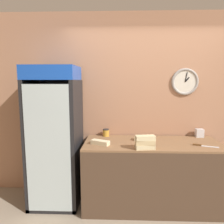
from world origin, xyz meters
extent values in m
cube|color=#AD7A5B|center=(0.00, 1.35, 1.35)|extent=(5.20, 0.06, 2.70)
torus|color=gray|center=(0.51, 1.30, 1.70)|extent=(0.39, 0.04, 0.39)
cylinder|color=silver|center=(0.51, 1.30, 1.70)|extent=(0.32, 0.01, 0.32)
cube|color=black|center=(0.54, 1.29, 1.74)|extent=(0.07, 0.01, 0.07)
cube|color=black|center=(0.52, 1.29, 1.77)|extent=(0.03, 0.01, 0.14)
cube|color=#4C3828|center=(0.00, 0.92, 0.44)|extent=(1.83, 0.75, 0.87)
cube|color=brown|center=(0.00, 0.92, 0.88)|extent=(1.83, 0.75, 0.02)
cube|color=black|center=(-1.33, 1.28, 0.87)|extent=(0.66, 0.04, 1.73)
cube|color=black|center=(-1.64, 0.97, 0.87)|extent=(0.05, 0.66, 1.73)
cube|color=black|center=(-1.02, 0.97, 0.87)|extent=(0.05, 0.66, 1.73)
cube|color=black|center=(-1.33, 0.97, 0.03)|extent=(0.66, 0.66, 0.05)
cube|color=white|center=(-1.33, 1.25, 0.87)|extent=(0.56, 0.02, 1.63)
cube|color=silver|center=(-1.33, 0.63, 0.87)|extent=(0.56, 0.01, 1.63)
cube|color=blue|center=(-1.33, 0.94, 1.82)|extent=(0.66, 0.60, 0.18)
cube|color=silver|center=(-1.33, 0.95, 0.49)|extent=(0.54, 0.54, 0.01)
cube|color=silver|center=(-1.33, 0.95, 0.88)|extent=(0.54, 0.54, 0.01)
cube|color=silver|center=(-1.33, 0.95, 1.26)|extent=(0.54, 0.54, 0.01)
cylinder|color=#5B2D19|center=(-1.10, 0.72, 0.58)|extent=(0.06, 0.06, 0.17)
cylinder|color=#5B2D19|center=(-1.10, 0.72, 0.70)|extent=(0.02, 0.02, 0.07)
cylinder|color=#2D6B38|center=(-1.33, 0.72, 0.97)|extent=(0.07, 0.07, 0.17)
cylinder|color=#2D6B38|center=(-1.33, 0.72, 1.09)|extent=(0.03, 0.03, 0.07)
cylinder|color=#5B2D19|center=(-1.20, 0.72, 0.56)|extent=(0.06, 0.06, 0.13)
cylinder|color=#5B2D19|center=(-1.20, 0.72, 0.65)|extent=(0.02, 0.02, 0.06)
cylinder|color=#72337F|center=(-1.52, 0.72, 0.55)|extent=(0.07, 0.07, 0.12)
cylinder|color=#72337F|center=(-1.52, 0.72, 0.64)|extent=(0.03, 0.03, 0.05)
cylinder|color=#B2231E|center=(-1.23, 0.72, 1.33)|extent=(0.07, 0.07, 0.13)
cylinder|color=#B2231E|center=(-1.23, 0.72, 1.42)|extent=(0.03, 0.03, 0.05)
cylinder|color=gold|center=(-1.42, 0.72, 0.96)|extent=(0.06, 0.06, 0.17)
cylinder|color=gold|center=(-1.42, 0.72, 1.08)|extent=(0.02, 0.02, 0.07)
cube|color=beige|center=(-0.13, 0.63, 0.92)|extent=(0.25, 0.13, 0.06)
cube|color=tan|center=(-0.13, 0.63, 0.98)|extent=(0.24, 0.12, 0.06)
cube|color=beige|center=(-0.13, 0.63, 1.04)|extent=(0.25, 0.13, 0.06)
cube|color=beige|center=(-0.69, 0.79, 0.92)|extent=(0.26, 0.19, 0.06)
cube|color=beige|center=(-0.12, 1.00, 0.92)|extent=(0.23, 0.16, 0.06)
cube|color=silver|center=(0.70, 0.75, 0.90)|extent=(0.21, 0.11, 0.00)
cube|color=brown|center=(0.55, 0.80, 0.91)|extent=(0.11, 0.06, 0.02)
cylinder|color=gold|center=(-0.65, 1.23, 0.94)|extent=(0.10, 0.10, 0.09)
cylinder|color=#262628|center=(-0.65, 1.23, 1.00)|extent=(0.09, 0.09, 0.01)
cube|color=silver|center=(0.73, 1.23, 0.96)|extent=(0.11, 0.09, 0.12)
camera|label=1|loc=(-0.44, -1.94, 1.73)|focal=35.00mm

